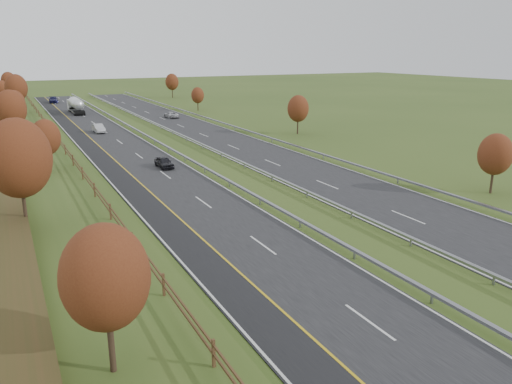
% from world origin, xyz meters
% --- Properties ---
extents(ground, '(400.00, 400.00, 0.00)m').
position_xyz_m(ground, '(8.00, 55.00, 0.00)').
color(ground, '#374D1B').
rests_on(ground, ground).
extents(near_carriageway, '(10.50, 200.00, 0.04)m').
position_xyz_m(near_carriageway, '(0.00, 60.00, 0.02)').
color(near_carriageway, black).
rests_on(near_carriageway, ground).
extents(far_carriageway, '(10.50, 200.00, 0.04)m').
position_xyz_m(far_carriageway, '(16.50, 60.00, 0.02)').
color(far_carriageway, black).
rests_on(far_carriageway, ground).
extents(hard_shoulder, '(3.00, 200.00, 0.04)m').
position_xyz_m(hard_shoulder, '(-3.75, 60.00, 0.02)').
color(hard_shoulder, black).
rests_on(hard_shoulder, ground).
extents(lane_markings, '(26.75, 200.00, 0.01)m').
position_xyz_m(lane_markings, '(6.40, 59.88, 0.05)').
color(lane_markings, silver).
rests_on(lane_markings, near_carriageway).
extents(embankment_left, '(12.00, 200.00, 2.00)m').
position_xyz_m(embankment_left, '(-13.00, 60.00, 1.00)').
color(embankment_left, '#374D1B').
rests_on(embankment_left, ground).
extents(hedge_left, '(2.20, 180.00, 1.10)m').
position_xyz_m(hedge_left, '(-15.00, 60.00, 2.55)').
color(hedge_left, '#353315').
rests_on(hedge_left, embankment_left).
extents(fence_left, '(0.12, 189.06, 1.20)m').
position_xyz_m(fence_left, '(-8.50, 59.59, 2.73)').
color(fence_left, '#422B19').
rests_on(fence_left, embankment_left).
extents(median_barrier_near, '(0.32, 200.00, 0.71)m').
position_xyz_m(median_barrier_near, '(5.70, 60.00, 0.61)').
color(median_barrier_near, gray).
rests_on(median_barrier_near, ground).
extents(median_barrier_far, '(0.32, 200.00, 0.71)m').
position_xyz_m(median_barrier_far, '(10.80, 60.00, 0.61)').
color(median_barrier_far, gray).
rests_on(median_barrier_far, ground).
extents(outer_barrier_far, '(0.32, 200.00, 0.71)m').
position_xyz_m(outer_barrier_far, '(22.30, 60.00, 0.62)').
color(outer_barrier_far, gray).
rests_on(outer_barrier_far, ground).
extents(trees_left, '(6.64, 164.30, 7.66)m').
position_xyz_m(trees_left, '(-12.64, 56.63, 6.37)').
color(trees_left, '#2D2116').
rests_on(trees_left, embankment_left).
extents(trees_far, '(8.45, 118.60, 7.12)m').
position_xyz_m(trees_far, '(29.80, 89.21, 4.25)').
color(trees_far, '#2D2116').
rests_on(trees_far, ground).
extents(road_tanker, '(2.40, 11.22, 3.46)m').
position_xyz_m(road_tanker, '(0.58, 112.66, 1.86)').
color(road_tanker, silver).
rests_on(road_tanker, near_carriageway).
extents(car_dark_near, '(1.65, 3.92, 1.33)m').
position_xyz_m(car_dark_near, '(2.23, 50.60, 0.70)').
color(car_dark_near, black).
rests_on(car_dark_near, near_carriageway).
extents(car_silver_mid, '(1.76, 4.48, 1.45)m').
position_xyz_m(car_silver_mid, '(0.03, 81.88, 0.77)').
color(car_silver_mid, '#B2B2B7').
rests_on(car_silver_mid, near_carriageway).
extents(car_small_far, '(2.46, 5.51, 1.57)m').
position_xyz_m(car_small_far, '(-1.60, 139.87, 0.82)').
color(car_small_far, '#121238').
rests_on(car_small_far, near_carriageway).
extents(car_oncoming, '(2.22, 4.62, 1.27)m').
position_xyz_m(car_oncoming, '(17.28, 95.14, 0.67)').
color(car_oncoming, '#BCBBC1').
rests_on(car_oncoming, far_carriageway).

